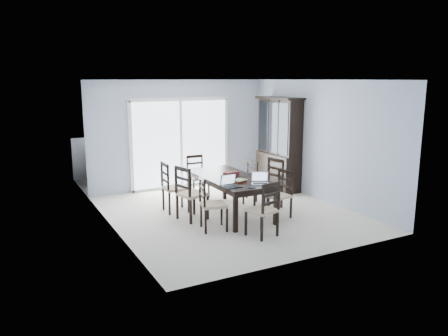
{
  "coord_description": "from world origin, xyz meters",
  "views": [
    {
      "loc": [
        -3.96,
        -7.29,
        2.62
      ],
      "look_at": [
        -0.12,
        0.0,
        0.93
      ],
      "focal_mm": 35.0,
      "sensor_mm": 36.0,
      "label": 1
    }
  ],
  "objects_px": {
    "chair_right_mid": "(272,178)",
    "laptop_dark": "(232,184)",
    "chair_left_far": "(171,182)",
    "china_hutch": "(279,145)",
    "chair_left_mid": "(188,188)",
    "chair_right_near": "(281,189)",
    "chair_left_near": "(208,198)",
    "laptop_silver": "(260,181)",
    "chair_end_far": "(196,171)",
    "cell_phone": "(252,188)",
    "chair_right_far": "(249,176)",
    "hot_tub": "(140,163)",
    "chair_end_near": "(266,204)",
    "dining_table": "(229,180)",
    "game_box": "(231,174)"
  },
  "relations": [
    {
      "from": "chair_right_mid",
      "to": "laptop_dark",
      "type": "relative_size",
      "value": 3.55
    },
    {
      "from": "chair_left_far",
      "to": "chair_right_mid",
      "type": "bearing_deg",
      "value": 74.81
    },
    {
      "from": "chair_right_mid",
      "to": "china_hutch",
      "type": "bearing_deg",
      "value": -52.87
    },
    {
      "from": "chair_left_mid",
      "to": "chair_right_near",
      "type": "distance_m",
      "value": 1.79
    },
    {
      "from": "chair_left_near",
      "to": "laptop_silver",
      "type": "relative_size",
      "value": 2.98
    },
    {
      "from": "chair_end_far",
      "to": "cell_phone",
      "type": "xyz_separation_m",
      "value": [
        -0.08,
        -2.54,
        0.19
      ]
    },
    {
      "from": "chair_right_far",
      "to": "chair_end_far",
      "type": "relative_size",
      "value": 0.95
    },
    {
      "from": "hot_tub",
      "to": "laptop_dark",
      "type": "bearing_deg",
      "value": -85.81
    },
    {
      "from": "chair_left_near",
      "to": "chair_left_far",
      "type": "distance_m",
      "value": 1.33
    },
    {
      "from": "laptop_dark",
      "to": "laptop_silver",
      "type": "distance_m",
      "value": 0.56
    },
    {
      "from": "chair_right_mid",
      "to": "chair_end_near",
      "type": "height_order",
      "value": "chair_right_mid"
    },
    {
      "from": "dining_table",
      "to": "chair_end_near",
      "type": "bearing_deg",
      "value": -93.69
    },
    {
      "from": "chair_right_far",
      "to": "laptop_silver",
      "type": "height_order",
      "value": "chair_right_far"
    },
    {
      "from": "chair_left_far",
      "to": "chair_right_mid",
      "type": "height_order",
      "value": "chair_left_far"
    },
    {
      "from": "chair_left_far",
      "to": "chair_end_far",
      "type": "xyz_separation_m",
      "value": [
        0.97,
        0.9,
        -0.06
      ]
    },
    {
      "from": "chair_right_mid",
      "to": "laptop_silver",
      "type": "height_order",
      "value": "chair_right_mid"
    },
    {
      "from": "chair_left_far",
      "to": "chair_right_mid",
      "type": "distance_m",
      "value": 2.08
    },
    {
      "from": "cell_phone",
      "to": "laptop_silver",
      "type": "bearing_deg",
      "value": 27.7
    },
    {
      "from": "chair_left_near",
      "to": "laptop_silver",
      "type": "height_order",
      "value": "chair_left_near"
    },
    {
      "from": "china_hutch",
      "to": "laptop_dark",
      "type": "height_order",
      "value": "china_hutch"
    },
    {
      "from": "chair_left_far",
      "to": "game_box",
      "type": "relative_size",
      "value": 4.04
    },
    {
      "from": "cell_phone",
      "to": "chair_left_near",
      "type": "bearing_deg",
      "value": 149.13
    },
    {
      "from": "chair_end_near",
      "to": "cell_phone",
      "type": "relative_size",
      "value": 9.22
    },
    {
      "from": "chair_left_near",
      "to": "laptop_dark",
      "type": "height_order",
      "value": "chair_left_near"
    },
    {
      "from": "chair_end_far",
      "to": "game_box",
      "type": "relative_size",
      "value": 3.68
    },
    {
      "from": "chair_left_mid",
      "to": "laptop_dark",
      "type": "xyz_separation_m",
      "value": [
        0.52,
        -0.76,
        0.17
      ]
    },
    {
      "from": "cell_phone",
      "to": "hot_tub",
      "type": "xyz_separation_m",
      "value": [
        -0.6,
        4.64,
        -0.29
      ]
    },
    {
      "from": "china_hutch",
      "to": "chair_left_near",
      "type": "relative_size",
      "value": 1.97
    },
    {
      "from": "chair_right_near",
      "to": "chair_end_far",
      "type": "height_order",
      "value": "chair_end_far"
    },
    {
      "from": "chair_left_near",
      "to": "laptop_silver",
      "type": "bearing_deg",
      "value": 94.94
    },
    {
      "from": "china_hutch",
      "to": "chair_right_near",
      "type": "bearing_deg",
      "value": -123.16
    },
    {
      "from": "chair_left_near",
      "to": "chair_left_mid",
      "type": "distance_m",
      "value": 0.66
    },
    {
      "from": "chair_left_near",
      "to": "cell_phone",
      "type": "relative_size",
      "value": 9.27
    },
    {
      "from": "china_hutch",
      "to": "chair_left_mid",
      "type": "xyz_separation_m",
      "value": [
        -2.91,
        -1.27,
        -0.43
      ]
    },
    {
      "from": "chair_end_far",
      "to": "hot_tub",
      "type": "distance_m",
      "value": 2.21
    },
    {
      "from": "dining_table",
      "to": "hot_tub",
      "type": "height_order",
      "value": "hot_tub"
    },
    {
      "from": "chair_left_mid",
      "to": "laptop_silver",
      "type": "relative_size",
      "value": 3.22
    },
    {
      "from": "chair_left_mid",
      "to": "cell_phone",
      "type": "relative_size",
      "value": 10.01
    },
    {
      "from": "china_hutch",
      "to": "chair_end_far",
      "type": "xyz_separation_m",
      "value": [
        -2.04,
        0.29,
        -0.51
      ]
    },
    {
      "from": "chair_right_far",
      "to": "hot_tub",
      "type": "height_order",
      "value": "chair_right_far"
    },
    {
      "from": "chair_right_near",
      "to": "hot_tub",
      "type": "bearing_deg",
      "value": 9.01
    },
    {
      "from": "chair_left_near",
      "to": "chair_right_far",
      "type": "xyz_separation_m",
      "value": [
        1.6,
        1.3,
        -0.05
      ]
    },
    {
      "from": "dining_table",
      "to": "laptop_silver",
      "type": "xyz_separation_m",
      "value": [
        0.19,
        -0.81,
        0.13
      ]
    },
    {
      "from": "chair_end_far",
      "to": "cell_phone",
      "type": "bearing_deg",
      "value": 89.79
    },
    {
      "from": "chair_left_near",
      "to": "chair_left_far",
      "type": "relative_size",
      "value": 0.95
    },
    {
      "from": "laptop_silver",
      "to": "hot_tub",
      "type": "relative_size",
      "value": 0.18
    },
    {
      "from": "chair_right_near",
      "to": "chair_left_mid",
      "type": "bearing_deg",
      "value": 59.48
    },
    {
      "from": "chair_end_far",
      "to": "game_box",
      "type": "bearing_deg",
      "value": 95.1
    },
    {
      "from": "dining_table",
      "to": "china_hutch",
      "type": "distance_m",
      "value": 2.41
    },
    {
      "from": "chair_end_far",
      "to": "hot_tub",
      "type": "relative_size",
      "value": 0.53
    }
  ]
}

